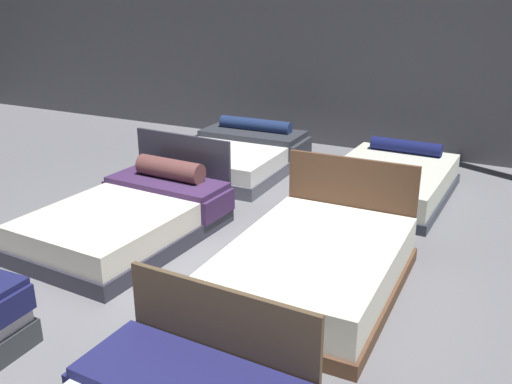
{
  "coord_description": "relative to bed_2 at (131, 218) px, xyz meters",
  "views": [
    {
      "loc": [
        2.71,
        -4.32,
        2.63
      ],
      "look_at": [
        0.28,
        0.52,
        0.63
      ],
      "focal_mm": 39.22,
      "sensor_mm": 36.0,
      "label": 1
    }
  ],
  "objects": [
    {
      "name": "bed_3",
      "position": [
        2.22,
        -0.15,
        -0.0
      ],
      "size": [
        1.47,
        2.14,
        1.0
      ],
      "rotation": [
        0.0,
        0.0,
        0.01
      ],
      "color": "brown",
      "rests_on": "ground_plane"
    },
    {
      "name": "bed_5",
      "position": [
        2.22,
        2.58,
        -0.03
      ],
      "size": [
        1.53,
        2.16,
        0.6
      ],
      "rotation": [
        0.0,
        0.0,
        -0.03
      ],
      "color": "#282D38",
      "rests_on": "ground_plane"
    },
    {
      "name": "ground_plane",
      "position": [
        1.05,
        -0.13,
        -0.25
      ],
      "size": [
        18.0,
        18.0,
        0.02
      ],
      "primitive_type": "cube",
      "color": "slate"
    },
    {
      "name": "showroom_back_wall",
      "position": [
        1.05,
        4.68,
        1.51
      ],
      "size": [
        18.0,
        0.06,
        3.5
      ],
      "primitive_type": "cube",
      "color": "#47474C",
      "rests_on": "ground_plane"
    },
    {
      "name": "bed_4",
      "position": [
        -0.12,
        2.66,
        -0.01
      ],
      "size": [
        1.72,
        2.1,
        0.67
      ],
      "rotation": [
        0.0,
        0.0,
        0.01
      ],
      "color": "#4F4F5C",
      "rests_on": "ground_plane"
    },
    {
      "name": "bed_2",
      "position": [
        0.0,
        0.0,
        0.0
      ],
      "size": [
        1.59,
        2.25,
        0.97
      ],
      "rotation": [
        0.0,
        0.0,
        -0.05
      ],
      "color": "#2C2B38",
      "rests_on": "ground_plane"
    }
  ]
}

